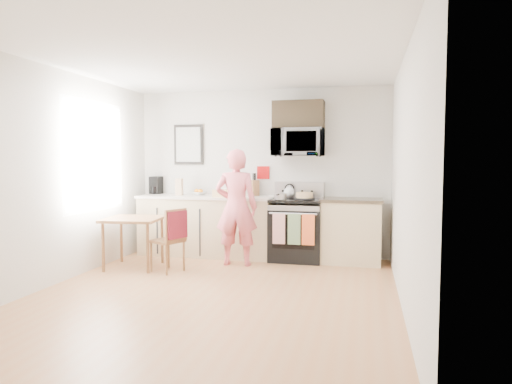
% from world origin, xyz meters
% --- Properties ---
extents(floor, '(4.60, 4.60, 0.00)m').
position_xyz_m(floor, '(0.00, 0.00, 0.00)').
color(floor, '#A66B40').
rests_on(floor, ground).
extents(back_wall, '(4.00, 0.04, 2.60)m').
position_xyz_m(back_wall, '(0.00, 2.30, 1.30)').
color(back_wall, beige).
rests_on(back_wall, floor).
extents(front_wall, '(4.00, 0.04, 2.60)m').
position_xyz_m(front_wall, '(0.00, -2.30, 1.30)').
color(front_wall, beige).
rests_on(front_wall, floor).
extents(left_wall, '(0.04, 4.60, 2.60)m').
position_xyz_m(left_wall, '(-2.00, 0.00, 1.30)').
color(left_wall, beige).
rests_on(left_wall, floor).
extents(right_wall, '(0.04, 4.60, 2.60)m').
position_xyz_m(right_wall, '(2.00, 0.00, 1.30)').
color(right_wall, beige).
rests_on(right_wall, floor).
extents(ceiling, '(4.00, 4.60, 0.04)m').
position_xyz_m(ceiling, '(0.00, 0.00, 2.60)').
color(ceiling, silver).
rests_on(ceiling, back_wall).
extents(window, '(0.06, 1.40, 1.50)m').
position_xyz_m(window, '(-1.96, 0.80, 1.55)').
color(window, white).
rests_on(window, left_wall).
extents(cabinet_left, '(2.10, 0.60, 0.90)m').
position_xyz_m(cabinet_left, '(-0.80, 2.00, 0.45)').
color(cabinet_left, '#C8B680').
rests_on(cabinet_left, floor).
extents(countertop_left, '(2.14, 0.64, 0.04)m').
position_xyz_m(countertop_left, '(-0.80, 2.00, 0.92)').
color(countertop_left, beige).
rests_on(countertop_left, cabinet_left).
extents(cabinet_right, '(0.84, 0.60, 0.90)m').
position_xyz_m(cabinet_right, '(1.43, 2.00, 0.45)').
color(cabinet_right, '#C8B680').
rests_on(cabinet_right, floor).
extents(countertop_right, '(0.88, 0.64, 0.04)m').
position_xyz_m(countertop_right, '(1.43, 2.00, 0.92)').
color(countertop_right, black).
rests_on(countertop_right, cabinet_right).
extents(range, '(0.76, 0.70, 1.16)m').
position_xyz_m(range, '(0.63, 1.98, 0.44)').
color(range, black).
rests_on(range, floor).
extents(microwave, '(0.76, 0.51, 0.42)m').
position_xyz_m(microwave, '(0.63, 2.08, 1.76)').
color(microwave, '#A7A6AB').
rests_on(microwave, back_wall).
extents(upper_cabinet, '(0.76, 0.35, 0.40)m').
position_xyz_m(upper_cabinet, '(0.63, 2.12, 2.18)').
color(upper_cabinet, black).
rests_on(upper_cabinet, back_wall).
extents(wall_art, '(0.50, 0.04, 0.65)m').
position_xyz_m(wall_art, '(-1.20, 2.28, 1.75)').
color(wall_art, black).
rests_on(wall_art, back_wall).
extents(wall_trivet, '(0.20, 0.02, 0.20)m').
position_xyz_m(wall_trivet, '(0.05, 2.28, 1.30)').
color(wall_trivet, '#A20D0E').
rests_on(wall_trivet, back_wall).
extents(person, '(0.64, 0.46, 1.66)m').
position_xyz_m(person, '(-0.16, 1.45, 0.83)').
color(person, '#C7364A').
rests_on(person, floor).
extents(dining_table, '(0.74, 0.74, 0.70)m').
position_xyz_m(dining_table, '(-1.51, 0.98, 0.62)').
color(dining_table, brown).
rests_on(dining_table, floor).
extents(chair, '(0.51, 0.48, 0.86)m').
position_xyz_m(chair, '(-0.84, 0.82, 0.55)').
color(chair, brown).
rests_on(chair, floor).
extents(knife_block, '(0.18, 0.19, 0.24)m').
position_xyz_m(knife_block, '(-0.07, 2.18, 1.06)').
color(knife_block, brown).
rests_on(knife_block, countertop_left).
extents(utensil_crock, '(0.13, 0.13, 0.38)m').
position_xyz_m(utensil_crock, '(-0.42, 2.22, 1.09)').
color(utensil_crock, '#A20D0E').
rests_on(utensil_crock, countertop_left).
extents(fruit_bowl, '(0.29, 0.29, 0.10)m').
position_xyz_m(fruit_bowl, '(-0.95, 2.09, 0.98)').
color(fruit_bowl, silver).
rests_on(fruit_bowl, countertop_left).
extents(milk_carton, '(0.11, 0.11, 0.27)m').
position_xyz_m(milk_carton, '(-1.25, 2.00, 1.07)').
color(milk_carton, tan).
rests_on(milk_carton, countertop_left).
extents(coffee_maker, '(0.17, 0.25, 0.29)m').
position_xyz_m(coffee_maker, '(-1.75, 2.19, 1.08)').
color(coffee_maker, black).
rests_on(coffee_maker, countertop_left).
extents(bread_bag, '(0.33, 0.17, 0.12)m').
position_xyz_m(bread_bag, '(-0.44, 1.78, 1.00)').
color(bread_bag, tan).
rests_on(bread_bag, countertop_left).
extents(cake, '(0.30, 0.30, 0.10)m').
position_xyz_m(cake, '(0.76, 1.91, 0.97)').
color(cake, black).
rests_on(cake, range).
extents(kettle, '(0.17, 0.17, 0.21)m').
position_xyz_m(kettle, '(0.50, 2.12, 1.02)').
color(kettle, silver).
rests_on(kettle, range).
extents(pot, '(0.18, 0.31, 0.09)m').
position_xyz_m(pot, '(0.42, 1.78, 0.97)').
color(pot, '#A7A6AB').
rests_on(pot, range).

